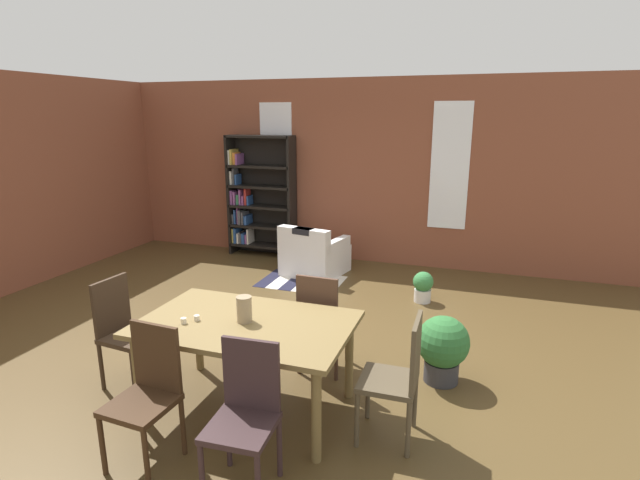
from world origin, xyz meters
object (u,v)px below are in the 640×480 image
at_px(armchair_white, 314,256).
at_px(bookshelf_tall, 257,198).
at_px(dining_chair_near_left, 147,391).
at_px(dining_chair_near_right, 245,412).
at_px(vase_on_table, 244,309).
at_px(dining_chair_head_left, 123,328).
at_px(dining_chair_head_right, 399,375).
at_px(dining_table, 246,332).
at_px(potted_plant_corner, 423,286).
at_px(potted_plant_by_shelf, 443,346).
at_px(dining_chair_far_right, 321,319).

bearing_deg(armchair_white, bookshelf_tall, 150.40).
height_order(dining_chair_near_left, dining_chair_near_right, same).
height_order(vase_on_table, dining_chair_head_left, vase_on_table).
distance_m(dining_chair_head_right, armchair_white, 3.85).
height_order(dining_chair_head_left, armchair_white, dining_chair_head_left).
bearing_deg(dining_chair_near_left, armchair_white, 93.87).
bearing_deg(dining_table, dining_chair_head_left, 179.68).
bearing_deg(potted_plant_corner, dining_chair_near_right, -100.81).
distance_m(vase_on_table, dining_chair_near_right, 0.90).
height_order(potted_plant_by_shelf, potted_plant_corner, potted_plant_by_shelf).
distance_m(vase_on_table, dining_chair_head_left, 1.23).
bearing_deg(dining_chair_far_right, dining_chair_head_right, -41.77).
xyz_separation_m(dining_table, dining_chair_far_right, (0.37, 0.74, -0.15)).
relative_size(armchair_white, potted_plant_corner, 2.41).
xyz_separation_m(dining_chair_head_right, potted_plant_corner, (-0.16, 2.77, -0.30)).
bearing_deg(potted_plant_by_shelf, armchair_white, 130.07).
bearing_deg(dining_table, vase_on_table, 180.00).
bearing_deg(vase_on_table, armchair_white, 100.58).
bearing_deg(dining_chair_head_left, dining_chair_near_right, -25.61).
bearing_deg(dining_table, bookshelf_tall, 114.73).
xyz_separation_m(potted_plant_by_shelf, potted_plant_corner, (-0.39, 1.86, -0.12)).
height_order(dining_table, potted_plant_corner, dining_table).
bearing_deg(dining_chair_head_left, dining_chair_far_right, 25.18).
relative_size(dining_chair_far_right, dining_chair_head_left, 1.00).
xyz_separation_m(dining_chair_head_left, armchair_white, (0.55, 3.37, -0.23)).
bearing_deg(dining_table, dining_chair_near_left, -116.21).
relative_size(dining_chair_near_left, dining_chair_head_left, 1.00).
distance_m(vase_on_table, dining_chair_far_right, 0.90).
xyz_separation_m(dining_table, bookshelf_tall, (-1.88, 4.08, 0.30)).
bearing_deg(dining_chair_far_right, potted_plant_corner, 71.81).
height_order(dining_chair_head_right, armchair_white, dining_chair_head_right).
height_order(dining_chair_near_left, potted_plant_corner, dining_chair_near_left).
xyz_separation_m(vase_on_table, bookshelf_tall, (-1.87, 4.08, 0.11)).
bearing_deg(bookshelf_tall, dining_chair_head_left, -80.40).
bearing_deg(armchair_white, dining_table, -79.24).
bearing_deg(bookshelf_tall, vase_on_table, -65.39).
distance_m(dining_table, potted_plant_corner, 2.99).
relative_size(dining_table, dining_chair_head_left, 1.72).
distance_m(dining_chair_head_left, bookshelf_tall, 4.16).
height_order(dining_chair_near_right, bookshelf_tall, bookshelf_tall).
relative_size(dining_chair_head_right, bookshelf_tall, 0.48).
relative_size(dining_table, dining_chair_head_right, 1.72).
bearing_deg(vase_on_table, dining_chair_far_right, 62.98).
height_order(dining_table, armchair_white, same).
relative_size(dining_chair_near_left, dining_chair_near_right, 1.00).
height_order(dining_chair_head_right, potted_plant_corner, dining_chair_head_right).
distance_m(dining_table, bookshelf_tall, 4.50).
relative_size(dining_chair_near_left, dining_chair_far_right, 1.00).
distance_m(dining_table, armchair_white, 3.46).
distance_m(dining_chair_near_left, armchair_white, 4.13).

